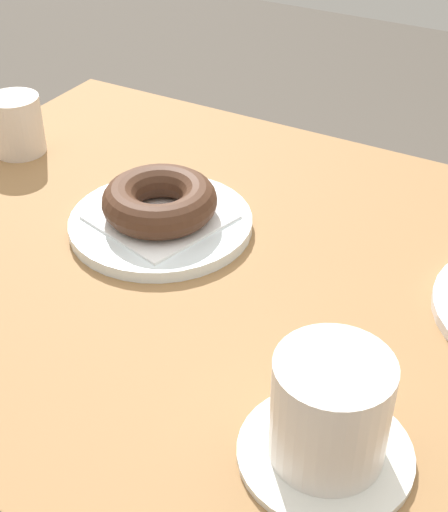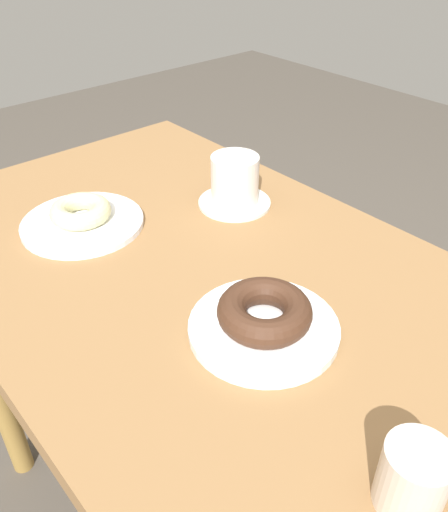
# 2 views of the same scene
# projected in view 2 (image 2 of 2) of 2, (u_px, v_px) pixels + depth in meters

# --- Properties ---
(table) EXTENTS (0.99, 0.63, 0.74)m
(table) POSITION_uv_depth(u_px,v_px,m) (194.00, 310.00, 0.86)
(table) COLOR olive
(table) RESTS_ON ground_plane
(plate_chocolate_ring) EXTENTS (0.19, 0.19, 0.01)m
(plate_chocolate_ring) POSITION_uv_depth(u_px,v_px,m) (264.00, 328.00, 0.67)
(plate_chocolate_ring) COLOR white
(plate_chocolate_ring) RESTS_ON table
(napkin_chocolate_ring) EXTENTS (0.15, 0.15, 0.00)m
(napkin_chocolate_ring) POSITION_uv_depth(u_px,v_px,m) (264.00, 323.00, 0.66)
(napkin_chocolate_ring) COLOR white
(napkin_chocolate_ring) RESTS_ON plate_chocolate_ring
(donut_chocolate_ring) EXTENTS (0.12, 0.12, 0.04)m
(donut_chocolate_ring) POSITION_uv_depth(u_px,v_px,m) (265.00, 311.00, 0.65)
(donut_chocolate_ring) COLOR #422719
(donut_chocolate_ring) RESTS_ON napkin_chocolate_ring
(plate_sugar_ring) EXTENTS (0.20, 0.20, 0.01)m
(plate_sugar_ring) POSITION_uv_depth(u_px,v_px,m) (83.00, 223.00, 0.88)
(plate_sugar_ring) COLOR white
(plate_sugar_ring) RESTS_ON table
(napkin_sugar_ring) EXTENTS (0.15, 0.15, 0.00)m
(napkin_sugar_ring) POSITION_uv_depth(u_px,v_px,m) (82.00, 220.00, 0.87)
(napkin_sugar_ring) COLOR white
(napkin_sugar_ring) RESTS_ON plate_sugar_ring
(donut_sugar_ring) EXTENTS (0.10, 0.10, 0.03)m
(donut_sugar_ring) POSITION_uv_depth(u_px,v_px,m) (81.00, 211.00, 0.86)
(donut_sugar_ring) COLOR beige
(donut_sugar_ring) RESTS_ON napkin_sugar_ring
(coffee_cup) EXTENTS (0.13, 0.13, 0.09)m
(coffee_cup) POSITION_uv_depth(u_px,v_px,m) (235.00, 182.00, 0.92)
(coffee_cup) COLOR silver
(coffee_cup) RESTS_ON table
(sugar_jar) EXTENTS (0.06, 0.06, 0.07)m
(sugar_jar) POSITION_uv_depth(u_px,v_px,m) (413.00, 478.00, 0.47)
(sugar_jar) COLOR beige
(sugar_jar) RESTS_ON table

